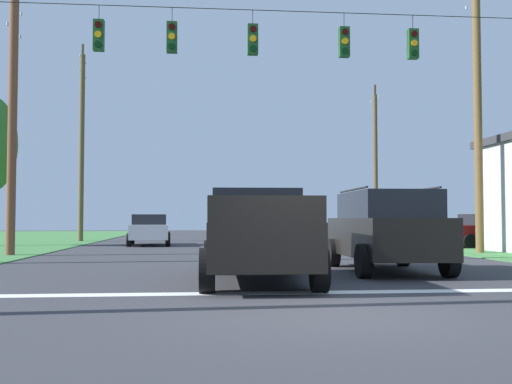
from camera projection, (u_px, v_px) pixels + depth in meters
name	position (u px, v px, depth m)	size (l,w,h in m)	color
ground_plane	(328.00, 312.00, 8.46)	(120.00, 120.00, 0.00)	#333338
stop_bar_stripe	(301.00, 293.00, 10.69)	(14.27, 0.45, 0.01)	white
lane_dash_0	(265.00, 266.00, 16.65)	(0.15, 2.50, 0.01)	white
lane_dash_1	(244.00, 251.00, 24.32)	(0.15, 2.50, 0.01)	white
lane_dash_2	(234.00, 243.00, 31.75)	(0.15, 2.50, 0.01)	white
overhead_signal_span	(266.00, 107.00, 18.61)	(16.96, 0.31, 8.44)	brown
pickup_truck	(257.00, 235.00, 12.64)	(2.41, 5.46, 1.95)	black
suv_black	(386.00, 229.00, 14.99)	(2.27, 4.83, 2.05)	black
distant_car_crossing_white	(149.00, 229.00, 29.73)	(2.22, 4.40, 1.52)	silver
distant_car_oncoming	(488.00, 230.00, 27.33)	(4.43, 2.28, 1.52)	maroon
utility_pole_mid_right	(478.00, 118.00, 23.05)	(0.31, 1.77, 10.68)	brown
utility_pole_far_right	(376.00, 164.00, 37.11)	(0.26, 1.71, 9.61)	brown
utility_pole_mid_left	(12.00, 120.00, 21.54)	(0.32, 1.74, 9.90)	brown
utility_pole_far_left	(82.00, 142.00, 34.90)	(0.29, 1.87, 11.50)	brown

